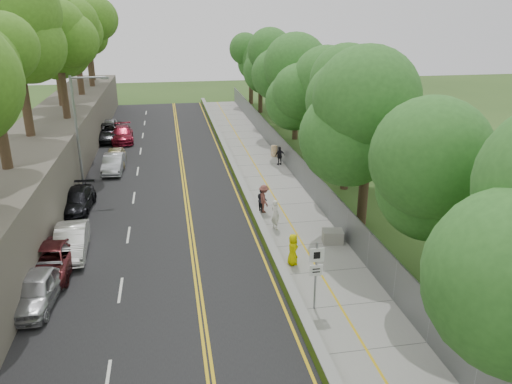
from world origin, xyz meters
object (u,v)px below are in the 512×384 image
at_px(signpost, 316,269).
at_px(car_0, 36,290).
at_px(concrete_block, 333,236).
at_px(construction_barrel, 274,151).
at_px(painter_0, 293,249).
at_px(streetlight, 80,126).
at_px(car_2, 49,261).
at_px(person_far, 280,156).
at_px(car_1, 71,241).

bearing_deg(signpost, car_0, 168.27).
height_order(concrete_block, car_0, car_0).
xyz_separation_m(construction_barrel, concrete_block, (-0.45, -17.30, -0.10)).
distance_m(concrete_block, painter_0, 3.43).
height_order(streetlight, car_2, streetlight).
height_order(concrete_block, person_far, person_far).
bearing_deg(car_0, concrete_block, 19.44).
bearing_deg(streetlight, painter_0, -48.35).
bearing_deg(construction_barrel, person_far, -92.17).
height_order(streetlight, car_1, streetlight).
xyz_separation_m(car_1, car_2, (-0.68, -2.00, -0.04)).
bearing_deg(painter_0, signpost, 174.63).
bearing_deg(car_0, car_1, 87.20).
bearing_deg(streetlight, concrete_block, -37.55).
bearing_deg(signpost, streetlight, 124.08).
bearing_deg(concrete_block, car_0, -166.02).
distance_m(construction_barrel, car_1, 21.55).
height_order(streetlight, painter_0, streetlight).
relative_size(streetlight, car_0, 1.92).
bearing_deg(construction_barrel, signpost, -97.94).
bearing_deg(person_far, car_1, 29.60).
relative_size(streetlight, signpost, 2.58).
height_order(signpost, person_far, signpost).
bearing_deg(construction_barrel, painter_0, -99.42).
relative_size(construction_barrel, concrete_block, 0.85).
bearing_deg(signpost, construction_barrel, 82.06).
xyz_separation_m(concrete_block, car_0, (-14.45, -3.60, 0.34)).
bearing_deg(construction_barrel, concrete_block, -91.50).
bearing_deg(painter_0, car_2, 79.90).
bearing_deg(construction_barrel, car_1, -131.29).
relative_size(construction_barrel, car_0, 0.22).
distance_m(streetlight, concrete_block, 18.54).
distance_m(car_0, car_1, 4.76).
height_order(signpost, concrete_block, signpost).
height_order(car_0, painter_0, painter_0).
xyz_separation_m(construction_barrel, painter_0, (-3.20, -19.30, 0.35)).
xyz_separation_m(car_2, painter_0, (11.70, -1.11, 0.14)).
distance_m(car_2, person_far, 21.47).
xyz_separation_m(streetlight, concrete_block, (14.31, -11.00, -4.23)).
bearing_deg(person_far, construction_barrel, -106.39).
bearing_deg(streetlight, person_far, 14.01).
relative_size(concrete_block, car_2, 0.22).
distance_m(painter_0, person_far, 16.94).
relative_size(car_0, person_far, 2.74).
bearing_deg(person_far, concrete_block, 74.41).
bearing_deg(concrete_block, car_2, -176.47).
relative_size(concrete_block, car_1, 0.25).
distance_m(signpost, person_far, 20.94).
xyz_separation_m(concrete_block, car_1, (-13.76, 1.11, 0.35)).
bearing_deg(car_0, construction_barrel, 59.98).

